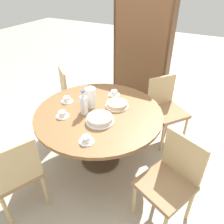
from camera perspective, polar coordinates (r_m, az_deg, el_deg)
The scene contains 15 objects.
ground_plane at distance 2.82m, azimuth -3.00°, elevation -12.14°, with size 14.00×14.00×0.00m, color #B2A893.
dining_table at distance 2.43m, azimuth -3.40°, elevation -2.23°, with size 1.38×1.38×0.71m.
chair_a at distance 3.28m, azimuth -9.92°, elevation 4.94°, with size 0.59×0.59×0.87m.
chair_b at distance 2.21m, azimuth -23.86°, elevation -14.31°, with size 0.56×0.56×0.87m.
chair_c at distance 2.05m, azimuth 14.89°, elevation -16.67°, with size 0.55×0.55×0.87m.
chair_d at distance 2.96m, azimuth 13.81°, elevation 1.05°, with size 0.59×0.59×0.87m.
bookshelf at distance 3.59m, azimuth 7.69°, elevation 15.38°, with size 0.88×0.28×1.83m.
coffee_pot at distance 2.41m, azimuth -5.60°, elevation 3.99°, with size 0.11×0.11×0.26m.
water_bottle at distance 2.29m, azimuth -7.36°, elevation 1.96°, with size 0.08×0.08×0.27m.
cake_main at distance 2.19m, azimuth -3.23°, elevation -1.90°, with size 0.29×0.29×0.06m.
cake_second at distance 2.43m, azimuth 1.32°, elevation 1.97°, with size 0.26×0.26×0.05m.
cup_a at distance 1.97m, azimuth -6.71°, elevation -7.18°, with size 0.14×0.14×0.06m.
cup_b at distance 2.58m, azimuth -11.68°, elevation 3.15°, with size 0.14×0.14×0.06m.
cup_c at distance 2.33m, azimuth -12.81°, elevation -0.65°, with size 0.14×0.14×0.06m.
cup_d at distance 2.67m, azimuth 0.57°, elevation 4.93°, with size 0.14×0.14×0.06m.
Camera 1 is at (1.04, -1.68, 2.01)m, focal length 35.00 mm.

